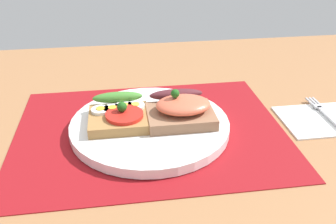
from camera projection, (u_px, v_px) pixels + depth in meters
The scene contains 7 objects.
ground_plane at pixel (150, 139), 62.31cm from camera, with size 120.00×90.00×3.20cm, color #A06C43.
placemat at pixel (150, 130), 61.46cm from camera, with size 43.77×33.68×0.30cm, color maroon.
plate at pixel (150, 125), 61.01cm from camera, with size 25.90×25.90×1.56cm, color white.
sandwich_egg_tomato at pixel (119, 114), 60.03cm from camera, with size 9.53×9.95×3.82cm.
sandwich_salmon at pixel (181, 109), 60.28cm from camera, with size 10.75×9.61×5.45cm.
napkin at pixel (324, 119), 64.50cm from camera, with size 14.81×11.01×0.60cm, color white.
fork at pixel (328, 116), 64.40cm from camera, with size 1.62×15.13×0.32cm.
Camera 1 is at (-4.63, -52.25, 32.46)cm, focal length 39.82 mm.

